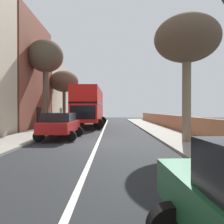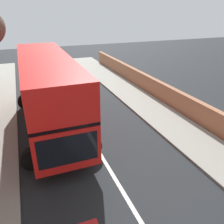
{
  "view_description": "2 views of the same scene",
  "coord_description": "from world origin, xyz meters",
  "px_view_note": "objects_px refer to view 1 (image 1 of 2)",
  "views": [
    {
      "loc": [
        0.79,
        -12.61,
        1.85
      ],
      "look_at": [
        0.76,
        8.3,
        1.65
      ],
      "focal_mm": 35.89,
      "sensor_mm": 36.0,
      "label": 1
    },
    {
      "loc": [
        -2.79,
        -0.44,
        6.31
      ],
      "look_at": [
        1.4,
        10.16,
        1.08
      ],
      "focal_mm": 36.64,
      "sensor_mm": 36.0,
      "label": 2
    }
  ],
  "objects_px": {
    "street_tree_left_0": "(64,82)",
    "street_tree_right_3": "(187,41)",
    "parked_car_red_left_1": "(61,124)",
    "street_tree_left_2": "(46,58)",
    "double_decker_bus": "(89,105)"
  },
  "relations": [
    {
      "from": "street_tree_left_0",
      "to": "street_tree_right_3",
      "type": "bearing_deg",
      "value": -56.59
    },
    {
      "from": "street_tree_left_0",
      "to": "double_decker_bus",
      "type": "bearing_deg",
      "value": -43.19
    },
    {
      "from": "street_tree_left_2",
      "to": "street_tree_right_3",
      "type": "relative_size",
      "value": 1.17
    },
    {
      "from": "street_tree_left_0",
      "to": "street_tree_left_2",
      "type": "height_order",
      "value": "street_tree_left_2"
    },
    {
      "from": "double_decker_bus",
      "to": "street_tree_left_2",
      "type": "distance_m",
      "value": 6.71
    },
    {
      "from": "double_decker_bus",
      "to": "street_tree_right_3",
      "type": "bearing_deg",
      "value": -61.11
    },
    {
      "from": "parked_car_red_left_1",
      "to": "street_tree_left_2",
      "type": "xyz_separation_m",
      "value": [
        -2.78,
        6.26,
        5.64
      ]
    },
    {
      "from": "street_tree_left_0",
      "to": "street_tree_left_2",
      "type": "relative_size",
      "value": 0.8
    },
    {
      "from": "double_decker_bus",
      "to": "street_tree_right_3",
      "type": "distance_m",
      "value": 14.04
    },
    {
      "from": "parked_car_red_left_1",
      "to": "street_tree_right_3",
      "type": "height_order",
      "value": "street_tree_right_3"
    },
    {
      "from": "parked_car_red_left_1",
      "to": "street_tree_left_0",
      "type": "height_order",
      "value": "street_tree_left_0"
    },
    {
      "from": "parked_car_red_left_1",
      "to": "street_tree_left_2",
      "type": "distance_m",
      "value": 8.87
    },
    {
      "from": "street_tree_left_0",
      "to": "street_tree_left_2",
      "type": "bearing_deg",
      "value": -91.57
    },
    {
      "from": "street_tree_left_0",
      "to": "street_tree_right_3",
      "type": "xyz_separation_m",
      "value": [
        9.98,
        -15.13,
        0.38
      ]
    },
    {
      "from": "parked_car_red_left_1",
      "to": "street_tree_left_2",
      "type": "bearing_deg",
      "value": 113.92
    }
  ]
}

